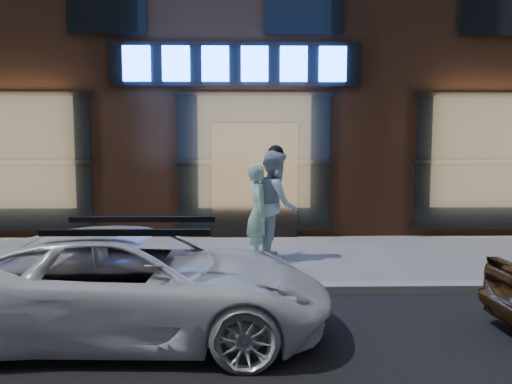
% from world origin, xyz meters
% --- Properties ---
extents(ground, '(90.00, 90.00, 0.00)m').
position_xyz_m(ground, '(0.00, 0.00, 0.00)').
color(ground, slate).
rests_on(ground, ground).
extents(curb, '(60.00, 0.25, 0.12)m').
position_xyz_m(curb, '(0.00, 0.00, 0.06)').
color(curb, gray).
rests_on(curb, ground).
extents(storefront_building, '(30.20, 8.28, 10.30)m').
position_xyz_m(storefront_building, '(-0.00, 7.99, 5.15)').
color(storefront_building, '#54301E').
rests_on(storefront_building, ground).
extents(man_bowtie, '(0.45, 0.63, 1.66)m').
position_xyz_m(man_bowtie, '(0.03, 1.85, 0.83)').
color(man_bowtie, '#A4D7B5').
rests_on(man_bowtie, ground).
extents(man_cap, '(0.76, 0.95, 1.88)m').
position_xyz_m(man_cap, '(0.33, 2.07, 0.94)').
color(man_cap, white).
rests_on(man_cap, ground).
extents(white_suv, '(4.08, 1.96, 1.12)m').
position_xyz_m(white_suv, '(-1.32, -1.45, 0.56)').
color(white_suv, white).
rests_on(white_suv, ground).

